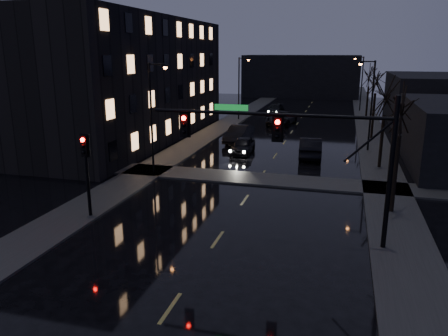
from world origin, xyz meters
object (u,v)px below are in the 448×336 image
Objects in this scene: oncoming_car_d at (275,109)px; lead_car at (311,147)px; oncoming_car_b at (239,134)px; oncoming_car_a at (243,145)px; oncoming_car_c at (281,118)px.

lead_car is (6.97, -25.25, 0.15)m from oncoming_car_d.
lead_car reaches higher than oncoming_car_d.
oncoming_car_d is (0.36, 20.78, -0.14)m from oncoming_car_b.
oncoming_car_c reaches higher than oncoming_car_a.
oncoming_car_b reaches higher than oncoming_car_c.
lead_car is (5.89, 0.15, 0.14)m from oncoming_car_a.
oncoming_car_c is at bearing -77.32° from lead_car.
oncoming_car_a reaches higher than oncoming_car_d.
lead_car reaches higher than oncoming_car_b.
oncoming_car_a is at bearing -68.36° from oncoming_car_b.
oncoming_car_c is (2.52, 11.90, -0.03)m from oncoming_car_b.
oncoming_car_b reaches higher than oncoming_car_d.
lead_car is at bearing -65.79° from oncoming_car_c.
lead_car is (4.81, -16.37, 0.04)m from oncoming_car_c.
oncoming_car_c is (1.08, 16.52, 0.10)m from oncoming_car_a.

